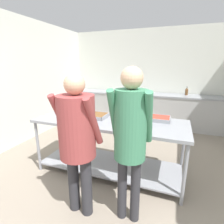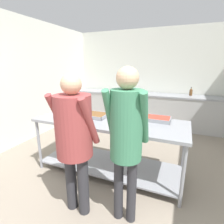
# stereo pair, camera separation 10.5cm
# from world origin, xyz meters

# --- Properties ---
(wall_rear) EXTENTS (4.71, 0.06, 2.65)m
(wall_rear) POSITION_xyz_m (0.00, 4.30, 1.32)
(wall_rear) COLOR silver
(wall_rear) RESTS_ON ground_plane
(wall_left) EXTENTS (0.06, 4.42, 2.65)m
(wall_left) POSITION_xyz_m (-2.32, 2.15, 1.32)
(wall_left) COLOR silver
(wall_left) RESTS_ON ground_plane
(back_counter) EXTENTS (4.55, 0.65, 0.89)m
(back_counter) POSITION_xyz_m (0.00, 3.93, 0.45)
(back_counter) COLOR #A8A8A8
(back_counter) RESTS_ON ground_plane
(serving_counter) EXTENTS (2.27, 0.83, 0.87)m
(serving_counter) POSITION_xyz_m (-0.10, 1.38, 0.59)
(serving_counter) COLOR gray
(serving_counter) RESTS_ON ground_plane
(plate_stack) EXTENTS (0.24, 0.24, 0.04)m
(plate_stack) POSITION_xyz_m (-0.84, 1.29, 0.88)
(plate_stack) COLOR white
(plate_stack) RESTS_ON serving_counter
(serving_tray_roast) EXTENTS (0.49, 0.32, 0.05)m
(serving_tray_roast) POSITION_xyz_m (-0.43, 1.45, 0.89)
(serving_tray_roast) COLOR gray
(serving_tray_roast) RESTS_ON serving_counter
(sauce_pan) EXTENTS (0.39, 0.25, 0.08)m
(sauce_pan) POSITION_xyz_m (0.05, 1.63, 0.91)
(sauce_pan) COLOR gray
(sauce_pan) RESTS_ON serving_counter
(serving_tray_vegetables) EXTENTS (0.48, 0.29, 0.05)m
(serving_tray_vegetables) POSITION_xyz_m (0.52, 1.64, 0.89)
(serving_tray_vegetables) COLOR gray
(serving_tray_vegetables) RESTS_ON serving_counter
(guest_serving_left) EXTENTS (0.50, 0.39, 1.59)m
(guest_serving_left) POSITION_xyz_m (-0.13, 0.52, 0.97)
(guest_serving_left) COLOR #2D2D33
(guest_serving_left) RESTS_ON ground_plane
(guest_serving_right) EXTENTS (0.43, 0.34, 1.66)m
(guest_serving_right) POSITION_xyz_m (0.41, 0.62, 1.04)
(guest_serving_right) COLOR #2D2D33
(guest_serving_right) RESTS_ON ground_plane
(water_bottle) EXTENTS (0.08, 0.08, 0.22)m
(water_bottle) POSITION_xyz_m (1.05, 4.03, 0.99)
(water_bottle) COLOR brown
(water_bottle) RESTS_ON back_counter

